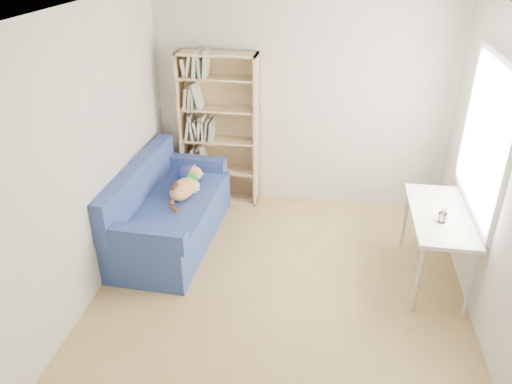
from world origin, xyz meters
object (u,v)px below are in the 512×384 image
at_px(desk, 440,220).
at_px(pen_cup, 443,216).
at_px(sofa, 168,213).
at_px(bookshelf, 220,136).

relative_size(desk, pen_cup, 7.58).
bearing_deg(pen_cup, desk, 81.24).
bearing_deg(pen_cup, sofa, 170.82).
bearing_deg(sofa, bookshelf, 73.03).
distance_m(sofa, desk, 2.83).
relative_size(sofa, bookshelf, 0.99).
height_order(sofa, bookshelf, bookshelf).
relative_size(bookshelf, pen_cup, 12.03).
xyz_separation_m(bookshelf, desk, (2.43, -1.32, -0.19)).
bearing_deg(bookshelf, pen_cup, -31.69).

